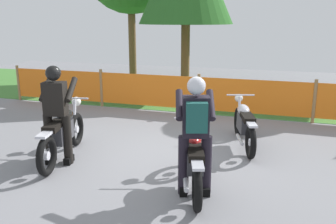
{
  "coord_description": "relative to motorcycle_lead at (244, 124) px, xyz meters",
  "views": [
    {
      "loc": [
        2.04,
        -5.97,
        2.45
      ],
      "look_at": [
        0.24,
        -0.3,
        0.9
      ],
      "focal_mm": 39.04,
      "sensor_mm": 36.0,
      "label": 1
    }
  ],
  "objects": [
    {
      "name": "ground",
      "position": [
        -1.39,
        -0.94,
        -0.45
      ],
      "size": [
        24.0,
        24.0,
        0.02
      ],
      "primitive_type": "cube",
      "color": "gray"
    },
    {
      "name": "grass_verge",
      "position": [
        -1.39,
        4.88,
        -0.44
      ],
      "size": [
        24.0,
        5.52,
        0.01
      ],
      "primitive_type": "cube",
      "color": "#427A33",
      "rests_on": "ground"
    },
    {
      "name": "barrier_fence",
      "position": [
        -1.39,
        2.12,
        0.1
      ],
      "size": [
        11.25,
        0.08,
        1.05
      ],
      "color": "#997547",
      "rests_on": "ground"
    },
    {
      "name": "motorcycle_lead",
      "position": [
        0.0,
        0.0,
        0.0
      ],
      "size": [
        0.76,
        1.89,
        0.92
      ],
      "rotation": [
        0.0,
        0.0,
        1.85
      ],
      "color": "black",
      "rests_on": "ground"
    },
    {
      "name": "motorcycle_trailing",
      "position": [
        -2.98,
        -1.64,
        0.03
      ],
      "size": [
        0.72,
        2.05,
        0.99
      ],
      "rotation": [
        0.0,
        0.0,
        1.79
      ],
      "color": "black",
      "rests_on": "ground"
    },
    {
      "name": "motorcycle_third",
      "position": [
        -0.5,
        -2.06,
        0.0
      ],
      "size": [
        0.79,
        1.89,
        0.92
      ],
      "rotation": [
        0.0,
        0.0,
        1.87
      ],
      "color": "black",
      "rests_on": "ground"
    },
    {
      "name": "rider_trailing",
      "position": [
        -2.93,
        -1.83,
        0.47
      ],
      "size": [
        0.63,
        0.65,
        1.69
      ],
      "rotation": [
        0.0,
        0.0,
        1.79
      ],
      "color": "black",
      "rests_on": "ground"
    },
    {
      "name": "rider_third",
      "position": [
        -0.44,
        -2.26,
        0.51
      ],
      "size": [
        0.66,
        0.76,
        1.69
      ],
      "rotation": [
        0.0,
        0.0,
        1.87
      ],
      "color": "black",
      "rests_on": "ground"
    }
  ]
}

